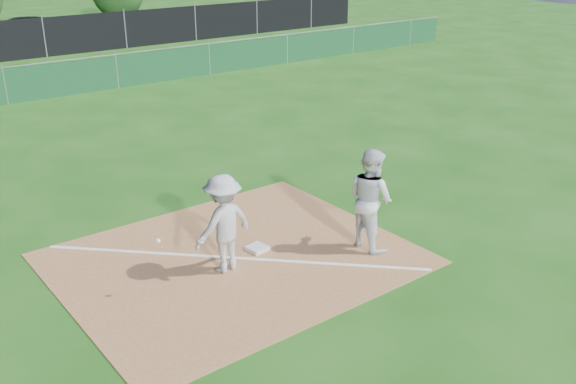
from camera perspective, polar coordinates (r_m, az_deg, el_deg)
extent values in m
plane|color=#184F11|center=(19.33, -19.64, 4.42)|extent=(90.00, 90.00, 0.00)
cube|color=#98663D|center=(11.66, -4.81, -5.91)|extent=(6.00, 5.00, 0.02)
cube|color=white|center=(11.66, -4.81, -5.85)|extent=(5.01, 5.01, 0.01)
cube|color=#103D20|center=(23.86, -23.83, 8.54)|extent=(44.00, 0.05, 1.20)
cube|color=silver|center=(11.90, -2.77, -5.00)|extent=(0.39, 0.39, 0.07)
imported|color=silver|center=(10.92, -5.76, -2.81)|extent=(1.20, 0.78, 1.75)
sphere|color=white|center=(10.28, -11.49, -4.28)|extent=(0.08, 0.08, 0.08)
imported|color=silver|center=(11.77, 7.34, -0.61)|extent=(0.77, 0.97, 1.92)
imported|color=black|center=(36.09, -21.26, 13.21)|extent=(5.15, 2.64, 1.43)
cylinder|color=#382316|center=(44.45, -14.75, 15.20)|extent=(0.24, 0.24, 1.13)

